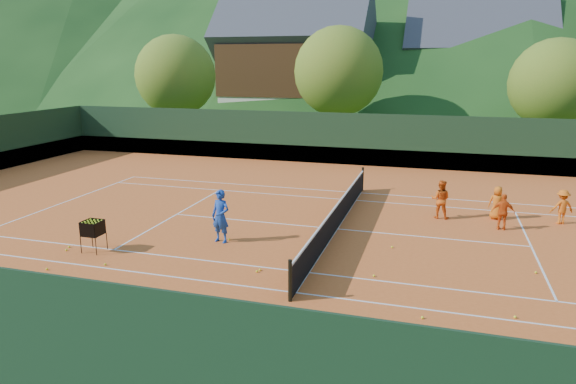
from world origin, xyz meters
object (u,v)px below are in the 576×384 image
(coach, at_px, (221,216))
(tennis_net, at_px, (337,216))
(student_c, at_px, (497,203))
(chalet_left, at_px, (296,65))
(student_a, at_px, (440,199))
(student_d, at_px, (562,207))
(ball_hopper, at_px, (93,229))
(chalet_mid, at_px, (475,72))
(student_b, at_px, (503,212))

(coach, relative_size, tennis_net, 0.15)
(student_c, height_order, chalet_left, chalet_left)
(student_a, xyz_separation_m, student_d, (4.30, 0.54, -0.10))
(chalet_left, bearing_deg, student_a, -63.89)
(tennis_net, bearing_deg, student_c, 27.76)
(tennis_net, bearing_deg, student_d, 21.00)
(student_a, height_order, ball_hopper, student_a)
(student_c, relative_size, chalet_mid, 0.10)
(chalet_mid, bearing_deg, ball_hopper, -108.60)
(coach, xyz_separation_m, student_a, (6.92, 4.89, -0.15))
(ball_hopper, bearing_deg, chalet_mid, 71.40)
(student_a, bearing_deg, student_d, -166.87)
(student_d, xyz_separation_m, chalet_left, (-17.80, 27.00, 4.98))
(student_d, bearing_deg, chalet_mid, -103.67)
(coach, relative_size, ball_hopper, 1.77)
(tennis_net, bearing_deg, student_b, 15.93)
(coach, height_order, tennis_net, coach)
(chalet_mid, bearing_deg, student_b, -90.62)
(student_b, xyz_separation_m, chalet_mid, (0.35, 32.39, 4.32))
(student_a, distance_m, student_c, 2.12)
(student_a, height_order, student_d, student_a)
(ball_hopper, bearing_deg, tennis_net, 32.38)
(ball_hopper, height_order, chalet_mid, chalet_mid)
(student_b, xyz_separation_m, chalet_left, (-15.65, 28.39, 4.97))
(student_a, xyz_separation_m, student_b, (2.15, -0.85, -0.09))
(student_b, height_order, chalet_mid, chalet_mid)
(student_a, distance_m, student_b, 2.31)
(student_a, xyz_separation_m, student_c, (2.07, 0.47, -0.10))
(student_c, bearing_deg, chalet_left, -55.06)
(student_c, xyz_separation_m, tennis_net, (-5.56, -2.93, -0.14))
(coach, distance_m, student_a, 8.48)
(student_a, bearing_deg, ball_hopper, 39.36)
(student_a, height_order, chalet_left, chalet_left)
(student_c, bearing_deg, coach, 35.87)
(student_b, distance_m, tennis_net, 5.87)
(coach, relative_size, student_c, 1.39)
(coach, height_order, student_c, coach)
(student_c, bearing_deg, student_b, 98.61)
(tennis_net, bearing_deg, student_a, 35.12)
(chalet_mid, bearing_deg, coach, -104.50)
(coach, bearing_deg, student_c, 41.86)
(student_a, relative_size, student_b, 1.13)
(ball_hopper, bearing_deg, chalet_left, 95.13)
(student_a, xyz_separation_m, ball_hopper, (-10.41, -6.84, 0.01))
(tennis_net, bearing_deg, chalet_left, 108.43)
(coach, xyz_separation_m, tennis_net, (3.42, 2.43, -0.39))
(coach, relative_size, chalet_mid, 0.14)
(student_d, relative_size, chalet_mid, 0.10)
(chalet_left, bearing_deg, student_b, -61.14)
(student_c, xyz_separation_m, chalet_left, (-15.56, 27.07, 4.99))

